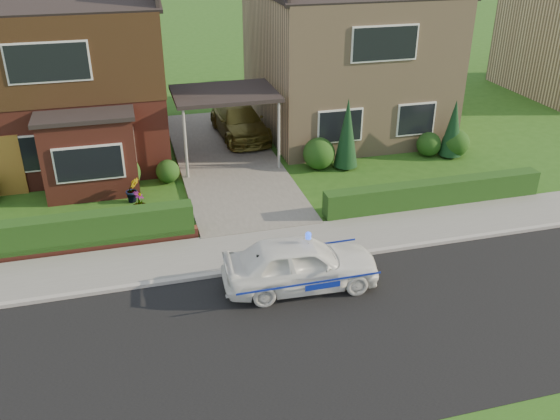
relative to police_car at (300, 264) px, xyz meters
name	(u,v)px	position (x,y,z in m)	size (l,w,h in m)	color
ground	(316,336)	(-0.24, -2.05, -0.68)	(120.00, 120.00, 0.00)	#245015
road	(316,336)	(-0.24, -2.05, -0.68)	(60.00, 6.00, 0.02)	black
kerb	(281,265)	(-0.24, 1.00, -0.62)	(60.00, 0.16, 0.12)	#9E9993
sidewalk	(271,247)	(-0.24, 2.05, -0.63)	(60.00, 2.00, 0.10)	slate
driveway	(227,160)	(-0.24, 8.95, -0.62)	(3.80, 12.00, 0.12)	#666059
house_left	(59,55)	(-6.02, 11.86, 3.13)	(7.50, 9.53, 7.25)	maroon
house_right	(345,43)	(5.56, 11.95, 2.98)	(7.50, 8.06, 7.25)	tan
carport_link	(225,95)	(-0.24, 8.91, 1.98)	(3.80, 3.00, 2.77)	black
dwarf_wall	(62,249)	(-6.04, 3.25, -0.50)	(7.70, 0.25, 0.36)	maroon
hedge_left	(63,252)	(-6.04, 3.40, -0.68)	(7.50, 0.55, 0.90)	#1E3E13
hedge_right	(432,206)	(5.56, 3.30, -0.68)	(7.50, 0.55, 0.80)	#1E3E13
shrub_left_mid	(121,173)	(-4.24, 7.25, -0.02)	(1.32, 1.32, 1.32)	#1E3E13
shrub_left_near	(168,171)	(-2.64, 7.55, -0.26)	(0.84, 0.84, 0.84)	#1E3E13
shrub_right_near	(319,154)	(2.96, 7.35, -0.08)	(1.20, 1.20, 1.20)	#1E3E13
shrub_right_mid	(429,144)	(7.56, 7.45, -0.20)	(0.96, 0.96, 0.96)	#1E3E13
shrub_right_far	(456,143)	(8.56, 7.15, -0.14)	(1.08, 1.08, 1.08)	#1E3E13
conifer_a	(347,135)	(3.96, 7.15, 0.62)	(0.90, 0.90, 2.60)	black
conifer_b	(453,130)	(8.36, 7.15, 0.42)	(0.90, 0.90, 2.20)	black
police_car	(300,264)	(0.00, 0.00, 0.00)	(3.66, 4.06, 1.52)	white
driveway_car	(239,121)	(0.76, 11.38, 0.10)	(1.84, 4.53, 1.31)	brown
potted_plant_b	(133,190)	(-3.92, 6.24, -0.25)	(0.47, 0.38, 0.86)	gray
potted_plant_c	(139,203)	(-3.76, 5.25, -0.30)	(0.43, 0.43, 0.77)	gray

